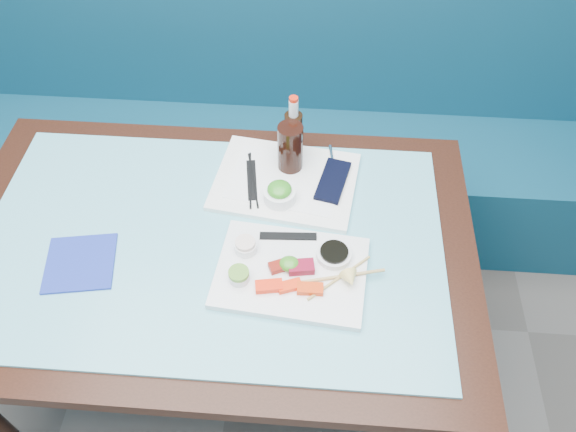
# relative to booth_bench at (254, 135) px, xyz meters

# --- Properties ---
(booth_bench) EXTENTS (3.00, 0.56, 1.17)m
(booth_bench) POSITION_rel_booth_bench_xyz_m (0.00, 0.00, 0.00)
(booth_bench) COLOR navy
(booth_bench) RESTS_ON ground
(dining_table) EXTENTS (1.40, 0.90, 0.75)m
(dining_table) POSITION_rel_booth_bench_xyz_m (0.00, -0.84, 0.29)
(dining_table) COLOR black
(dining_table) RESTS_ON ground
(glass_top) EXTENTS (1.22, 0.76, 0.01)m
(glass_top) POSITION_rel_booth_bench_xyz_m (0.00, -0.84, 0.38)
(glass_top) COLOR #62B5C5
(glass_top) RESTS_ON dining_table
(sashimi_plate) EXTENTS (0.40, 0.30, 0.02)m
(sashimi_plate) POSITION_rel_booth_bench_xyz_m (0.22, -0.93, 0.39)
(sashimi_plate) COLOR white
(sashimi_plate) RESTS_ON glass_top
(salmon_left) EXTENTS (0.07, 0.04, 0.02)m
(salmon_left) POSITION_rel_booth_bench_xyz_m (0.17, -0.98, 0.41)
(salmon_left) COLOR #FF280A
(salmon_left) RESTS_ON sashimi_plate
(salmon_mid) EXTENTS (0.06, 0.05, 0.01)m
(salmon_mid) POSITION_rel_booth_bench_xyz_m (0.22, -0.98, 0.41)
(salmon_mid) COLOR #FF2F0A
(salmon_mid) RESTS_ON sashimi_plate
(salmon_right) EXTENTS (0.06, 0.03, 0.02)m
(salmon_right) POSITION_rel_booth_bench_xyz_m (0.27, -0.98, 0.41)
(salmon_right) COLOR red
(salmon_right) RESTS_ON sashimi_plate
(tuna_left) EXTENTS (0.06, 0.05, 0.02)m
(tuna_left) POSITION_rel_booth_bench_xyz_m (0.19, -0.92, 0.41)
(tuna_left) COLOR maroon
(tuna_left) RESTS_ON sashimi_plate
(tuna_right) EXTENTS (0.07, 0.05, 0.02)m
(tuna_right) POSITION_rel_booth_bench_xyz_m (0.24, -0.92, 0.41)
(tuna_right) COLOR maroon
(tuna_right) RESTS_ON sashimi_plate
(seaweed_garnish) EXTENTS (0.05, 0.05, 0.03)m
(seaweed_garnish) POSITION_rel_booth_bench_xyz_m (0.21, -0.92, 0.42)
(seaweed_garnish) COLOR #3A881F
(seaweed_garnish) RESTS_ON sashimi_plate
(ramekin_wasabi) EXTENTS (0.06, 0.06, 0.02)m
(ramekin_wasabi) POSITION_rel_booth_bench_xyz_m (0.09, -0.96, 0.41)
(ramekin_wasabi) COLOR white
(ramekin_wasabi) RESTS_ON sashimi_plate
(wasabi_fill) EXTENTS (0.05, 0.05, 0.01)m
(wasabi_fill) POSITION_rel_booth_bench_xyz_m (0.09, -0.96, 0.43)
(wasabi_fill) COLOR #5B922F
(wasabi_fill) RESTS_ON ramekin_wasabi
(ramekin_ginger) EXTENTS (0.06, 0.06, 0.02)m
(ramekin_ginger) POSITION_rel_booth_bench_xyz_m (0.10, -0.87, 0.41)
(ramekin_ginger) COLOR white
(ramekin_ginger) RESTS_ON sashimi_plate
(ginger_fill) EXTENTS (0.07, 0.07, 0.01)m
(ginger_fill) POSITION_rel_booth_bench_xyz_m (0.10, -0.87, 0.43)
(ginger_fill) COLOR beige
(ginger_fill) RESTS_ON ramekin_ginger
(soy_dish) EXTENTS (0.11, 0.11, 0.02)m
(soy_dish) POSITION_rel_booth_bench_xyz_m (0.32, -0.88, 0.41)
(soy_dish) COLOR white
(soy_dish) RESTS_ON sashimi_plate
(soy_fill) EXTENTS (0.09, 0.09, 0.01)m
(soy_fill) POSITION_rel_booth_bench_xyz_m (0.32, -0.88, 0.42)
(soy_fill) COLOR black
(soy_fill) RESTS_ON soy_dish
(lemon_wedge) EXTENTS (0.05, 0.05, 0.05)m
(lemon_wedge) POSITION_rel_booth_bench_xyz_m (0.36, -0.96, 0.43)
(lemon_wedge) COLOR #FFE178
(lemon_wedge) RESTS_ON sashimi_plate
(chopstick_sleeve) EXTENTS (0.15, 0.03, 0.00)m
(chopstick_sleeve) POSITION_rel_booth_bench_xyz_m (0.20, -0.82, 0.40)
(chopstick_sleeve) COLOR black
(chopstick_sleeve) RESTS_ON sashimi_plate
(wooden_chopstick_a) EXTENTS (0.25, 0.07, 0.01)m
(wooden_chopstick_a) POSITION_rel_booth_bench_xyz_m (0.33, -0.94, 0.41)
(wooden_chopstick_a) COLOR tan
(wooden_chopstick_a) RESTS_ON sashimi_plate
(wooden_chopstick_b) EXTENTS (0.15, 0.14, 0.01)m
(wooden_chopstick_b) POSITION_rel_booth_bench_xyz_m (0.34, -0.94, 0.41)
(wooden_chopstick_b) COLOR tan
(wooden_chopstick_b) RESTS_ON sashimi_plate
(serving_tray) EXTENTS (0.43, 0.35, 0.01)m
(serving_tray) POSITION_rel_booth_bench_xyz_m (0.18, -0.62, 0.39)
(serving_tray) COLOR white
(serving_tray) RESTS_ON glass_top
(paper_placemat) EXTENTS (0.34, 0.27, 0.00)m
(paper_placemat) POSITION_rel_booth_bench_xyz_m (0.18, -0.62, 0.40)
(paper_placemat) COLOR white
(paper_placemat) RESTS_ON serving_tray
(seaweed_bowl) EXTENTS (0.11, 0.11, 0.04)m
(seaweed_bowl) POSITION_rel_booth_bench_xyz_m (0.17, -0.69, 0.42)
(seaweed_bowl) COLOR white
(seaweed_bowl) RESTS_ON serving_tray
(seaweed_salad) EXTENTS (0.08, 0.08, 0.03)m
(seaweed_salad) POSITION_rel_booth_bench_xyz_m (0.17, -0.69, 0.44)
(seaweed_salad) COLOR #30881F
(seaweed_salad) RESTS_ON seaweed_bowl
(cola_glass) EXTENTS (0.07, 0.07, 0.15)m
(cola_glass) POSITION_rel_booth_bench_xyz_m (0.19, -0.56, 0.47)
(cola_glass) COLOR black
(cola_glass) RESTS_ON serving_tray
(navy_pouch) EXTENTS (0.10, 0.17, 0.01)m
(navy_pouch) POSITION_rel_booth_bench_xyz_m (0.32, -0.62, 0.40)
(navy_pouch) COLOR black
(navy_pouch) RESTS_ON serving_tray
(fork) EXTENTS (0.02, 0.08, 0.01)m
(fork) POSITION_rel_booth_bench_xyz_m (0.31, -0.51, 0.40)
(fork) COLOR silver
(fork) RESTS_ON serving_tray
(black_chopstick_a) EXTENTS (0.03, 0.22, 0.01)m
(black_chopstick_a) POSITION_rel_booth_bench_xyz_m (0.08, -0.63, 0.40)
(black_chopstick_a) COLOR black
(black_chopstick_a) RESTS_ON serving_tray
(black_chopstick_b) EXTENTS (0.06, 0.21, 0.01)m
(black_chopstick_b) POSITION_rel_booth_bench_xyz_m (0.09, -0.63, 0.40)
(black_chopstick_b) COLOR black
(black_chopstick_b) RESTS_ON serving_tray
(tray_sleeve) EXTENTS (0.05, 0.16, 0.00)m
(tray_sleeve) POSITION_rel_booth_bench_xyz_m (0.09, -0.63, 0.40)
(tray_sleeve) COLOR black
(tray_sleeve) RESTS_ON serving_tray
(cola_bottle_body) EXTENTS (0.07, 0.07, 0.15)m
(cola_bottle_body) POSITION_rel_booth_bench_xyz_m (0.19, -0.50, 0.46)
(cola_bottle_body) COLOR black
(cola_bottle_body) RESTS_ON glass_top
(cola_bottle_neck) EXTENTS (0.03, 0.03, 0.05)m
(cola_bottle_neck) POSITION_rel_booth_bench_xyz_m (0.19, -0.50, 0.56)
(cola_bottle_neck) COLOR white
(cola_bottle_neck) RESTS_ON cola_bottle_body
(cola_bottle_cap) EXTENTS (0.03, 0.03, 0.01)m
(cola_bottle_cap) POSITION_rel_booth_bench_xyz_m (0.19, -0.50, 0.59)
(cola_bottle_cap) COLOR red
(cola_bottle_cap) RESTS_ON cola_bottle_neck
(blue_napkin) EXTENTS (0.20, 0.20, 0.01)m
(blue_napkin) POSITION_rel_booth_bench_xyz_m (-0.32, -0.94, 0.39)
(blue_napkin) COLOR navy
(blue_napkin) RESTS_ON glass_top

